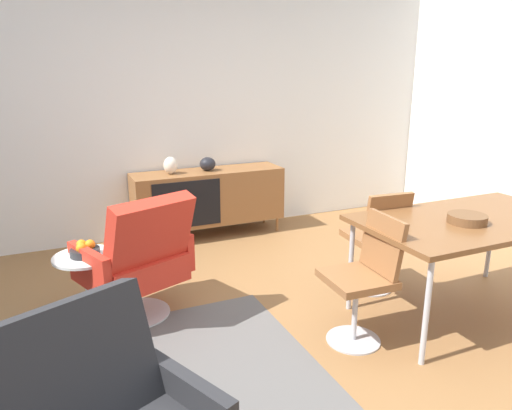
{
  "coord_description": "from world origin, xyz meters",
  "views": [
    {
      "loc": [
        -1.3,
        -2.45,
        1.75
      ],
      "look_at": [
        0.06,
        0.59,
        0.81
      ],
      "focal_mm": 33.7,
      "sensor_mm": 36.0,
      "label": 1
    }
  ],
  "objects_px": {
    "vase_sculptural_dark": "(208,164)",
    "vase_cobalt": "(171,165)",
    "sideboard": "(208,196)",
    "fruit_bowl": "(85,250)",
    "dining_chair_back_left": "(378,237)",
    "wooden_bowl_on_table": "(467,219)",
    "dining_chair_near_window": "(365,275)",
    "side_table_round": "(88,282)",
    "dining_table": "(470,224)",
    "lounge_chair_red": "(138,258)"
  },
  "relations": [
    {
      "from": "dining_chair_near_window",
      "to": "side_table_round",
      "type": "xyz_separation_m",
      "value": [
        -1.63,
        0.95,
        -0.15
      ]
    },
    {
      "from": "vase_sculptural_dark",
      "to": "fruit_bowl",
      "type": "bearing_deg",
      "value": -133.29
    },
    {
      "from": "wooden_bowl_on_table",
      "to": "dining_chair_near_window",
      "type": "height_order",
      "value": "dining_chair_near_window"
    },
    {
      "from": "vase_sculptural_dark",
      "to": "sideboard",
      "type": "bearing_deg",
      "value": -130.68
    },
    {
      "from": "fruit_bowl",
      "to": "vase_sculptural_dark",
      "type": "bearing_deg",
      "value": 46.71
    },
    {
      "from": "dining_table",
      "to": "side_table_round",
      "type": "distance_m",
      "value": 2.72
    },
    {
      "from": "vase_cobalt",
      "to": "wooden_bowl_on_table",
      "type": "bearing_deg",
      "value": -60.23
    },
    {
      "from": "sideboard",
      "to": "side_table_round",
      "type": "bearing_deg",
      "value": -133.26
    },
    {
      "from": "sideboard",
      "to": "vase_cobalt",
      "type": "xyz_separation_m",
      "value": [
        -0.39,
        0.0,
        0.37
      ]
    },
    {
      "from": "dining_table",
      "to": "wooden_bowl_on_table",
      "type": "bearing_deg",
      "value": -148.68
    },
    {
      "from": "vase_sculptural_dark",
      "to": "vase_cobalt",
      "type": "bearing_deg",
      "value": -180.0
    },
    {
      "from": "vase_cobalt",
      "to": "dining_chair_back_left",
      "type": "relative_size",
      "value": 0.21
    },
    {
      "from": "dining_chair_near_window",
      "to": "side_table_round",
      "type": "relative_size",
      "value": 1.65
    },
    {
      "from": "lounge_chair_red",
      "to": "fruit_bowl",
      "type": "xyz_separation_m",
      "value": [
        -0.35,
        0.06,
        0.09
      ]
    },
    {
      "from": "lounge_chair_red",
      "to": "fruit_bowl",
      "type": "bearing_deg",
      "value": 169.56
    },
    {
      "from": "sideboard",
      "to": "dining_chair_near_window",
      "type": "height_order",
      "value": "dining_chair_near_window"
    },
    {
      "from": "sideboard",
      "to": "lounge_chair_red",
      "type": "height_order",
      "value": "lounge_chair_red"
    },
    {
      "from": "side_table_round",
      "to": "lounge_chair_red",
      "type": "bearing_deg",
      "value": -10.18
    },
    {
      "from": "dining_chair_back_left",
      "to": "lounge_chair_red",
      "type": "xyz_separation_m",
      "value": [
        -1.82,
        0.33,
        -0.0
      ]
    },
    {
      "from": "vase_cobalt",
      "to": "side_table_round",
      "type": "xyz_separation_m",
      "value": [
        -0.98,
        -1.47,
        -0.49
      ]
    },
    {
      "from": "dining_chair_near_window",
      "to": "fruit_bowl",
      "type": "bearing_deg",
      "value": 149.72
    },
    {
      "from": "dining_chair_near_window",
      "to": "dining_chair_back_left",
      "type": "bearing_deg",
      "value": 46.46
    },
    {
      "from": "dining_chair_back_left",
      "to": "vase_sculptural_dark",
      "type": "bearing_deg",
      "value": 113.02
    },
    {
      "from": "dining_chair_back_left",
      "to": "fruit_bowl",
      "type": "bearing_deg",
      "value": 169.75
    },
    {
      "from": "sideboard",
      "to": "dining_chair_back_left",
      "type": "relative_size",
      "value": 1.87
    },
    {
      "from": "dining_table",
      "to": "dining_chair_back_left",
      "type": "xyz_separation_m",
      "value": [
        -0.35,
        0.56,
        -0.23
      ]
    },
    {
      "from": "sideboard",
      "to": "dining_chair_back_left",
      "type": "xyz_separation_m",
      "value": [
        0.79,
        -1.85,
        0.03
      ]
    },
    {
      "from": "dining_chair_back_left",
      "to": "fruit_bowl",
      "type": "distance_m",
      "value": 2.21
    },
    {
      "from": "dining_table",
      "to": "dining_chair_back_left",
      "type": "distance_m",
      "value": 0.7
    },
    {
      "from": "wooden_bowl_on_table",
      "to": "fruit_bowl",
      "type": "xyz_separation_m",
      "value": [
        -2.41,
        1.02,
        -0.21
      ]
    },
    {
      "from": "sideboard",
      "to": "wooden_bowl_on_table",
      "type": "height_order",
      "value": "wooden_bowl_on_table"
    },
    {
      "from": "vase_cobalt",
      "to": "vase_sculptural_dark",
      "type": "bearing_deg",
      "value": 0.0
    },
    {
      "from": "dining_table",
      "to": "lounge_chair_red",
      "type": "relative_size",
      "value": 1.69
    },
    {
      "from": "lounge_chair_red",
      "to": "dining_table",
      "type": "bearing_deg",
      "value": -22.17
    },
    {
      "from": "side_table_round",
      "to": "dining_chair_near_window",
      "type": "bearing_deg",
      "value": -30.24
    },
    {
      "from": "lounge_chair_red",
      "to": "wooden_bowl_on_table",
      "type": "bearing_deg",
      "value": -24.94
    },
    {
      "from": "vase_cobalt",
      "to": "side_table_round",
      "type": "relative_size",
      "value": 0.34
    },
    {
      "from": "dining_table",
      "to": "vase_sculptural_dark",
      "type": "bearing_deg",
      "value": 115.33
    },
    {
      "from": "dining_table",
      "to": "sideboard",
      "type": "bearing_deg",
      "value": 115.38
    },
    {
      "from": "sideboard",
      "to": "wooden_bowl_on_table",
      "type": "distance_m",
      "value": 2.71
    },
    {
      "from": "vase_cobalt",
      "to": "wooden_bowl_on_table",
      "type": "xyz_separation_m",
      "value": [
        1.42,
        -2.49,
        -0.04
      ]
    },
    {
      "from": "sideboard",
      "to": "dining_chair_near_window",
      "type": "xyz_separation_m",
      "value": [
        0.26,
        -2.42,
        0.03
      ]
    },
    {
      "from": "dining_table",
      "to": "fruit_bowl",
      "type": "bearing_deg",
      "value": 159.35
    },
    {
      "from": "wooden_bowl_on_table",
      "to": "side_table_round",
      "type": "xyz_separation_m",
      "value": [
        -2.41,
        1.02,
        -0.45
      ]
    },
    {
      "from": "dining_chair_back_left",
      "to": "lounge_chair_red",
      "type": "relative_size",
      "value": 0.9
    },
    {
      "from": "sideboard",
      "to": "fruit_bowl",
      "type": "bearing_deg",
      "value": -133.3
    },
    {
      "from": "dining_chair_back_left",
      "to": "side_table_round",
      "type": "bearing_deg",
      "value": 169.8
    },
    {
      "from": "vase_sculptural_dark",
      "to": "dining_chair_back_left",
      "type": "xyz_separation_m",
      "value": [
        0.79,
        -1.86,
        -0.32
      ]
    },
    {
      "from": "wooden_bowl_on_table",
      "to": "fruit_bowl",
      "type": "distance_m",
      "value": 2.62
    },
    {
      "from": "vase_cobalt",
      "to": "fruit_bowl",
      "type": "height_order",
      "value": "vase_cobalt"
    }
  ]
}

